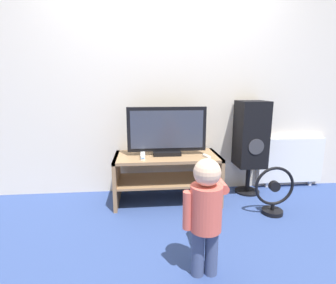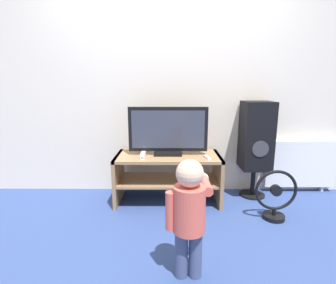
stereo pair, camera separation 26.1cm
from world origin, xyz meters
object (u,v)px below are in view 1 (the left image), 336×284
at_px(remote_primary, 207,156).
at_px(child, 206,208).
at_px(television, 167,132).
at_px(radiator, 290,160).
at_px(game_console, 143,156).
at_px(floor_fan, 274,193).
at_px(speaker_tower, 251,136).

xyz_separation_m(remote_primary, child, (-0.25, -1.03, -0.05)).
xyz_separation_m(television, child, (0.14, -1.19, -0.29)).
bearing_deg(radiator, game_console, -168.34).
distance_m(child, floor_fan, 1.17).
bearing_deg(television, remote_primary, -21.53).
relative_size(television, remote_primary, 6.15).
relative_size(television, floor_fan, 1.72).
distance_m(television, floor_fan, 1.21).
height_order(game_console, child, child).
distance_m(remote_primary, speaker_tower, 0.64).
xyz_separation_m(television, game_console, (-0.26, -0.13, -0.22)).
height_order(floor_fan, radiator, radiator).
relative_size(game_console, floor_fan, 0.37).
distance_m(television, speaker_tower, 0.97).
xyz_separation_m(child, floor_fan, (0.86, 0.75, -0.25)).
bearing_deg(floor_fan, child, -138.71).
bearing_deg(game_console, child, -69.55).
height_order(television, remote_primary, television).
height_order(television, game_console, television).
relative_size(television, radiator, 1.02).
distance_m(speaker_tower, radiator, 0.69).
bearing_deg(speaker_tower, child, -122.39).
distance_m(child, radiator, 2.01).
xyz_separation_m(game_console, radiator, (1.80, 0.37, -0.20)).
distance_m(television, game_console, 0.36).
height_order(game_console, remote_primary, game_console).
height_order(remote_primary, speaker_tower, speaker_tower).
bearing_deg(game_console, floor_fan, -13.82).
relative_size(child, speaker_tower, 0.74).
distance_m(game_console, child, 1.13).
bearing_deg(remote_primary, child, -103.81).
bearing_deg(child, television, 96.75).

